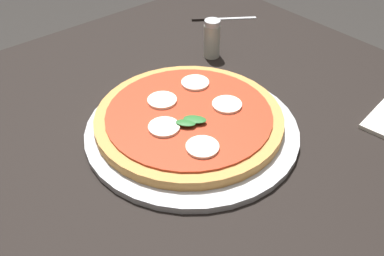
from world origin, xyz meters
The scene contains 5 objects.
dining_table centered at (0.00, 0.00, 0.61)m, with size 1.12×1.12×0.71m.
serving_tray centered at (-0.02, -0.04, 0.71)m, with size 0.38×0.38×0.01m, color silver.
pizza centered at (-0.03, -0.05, 0.73)m, with size 0.34×0.34×0.03m.
knife centered at (-0.37, -0.35, 0.71)m, with size 0.14×0.11×0.01m.
pepper_shaker centered at (-0.24, -0.22, 0.75)m, with size 0.04×0.04×0.09m.
Camera 1 is at (0.37, 0.42, 1.21)m, focal length 41.04 mm.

